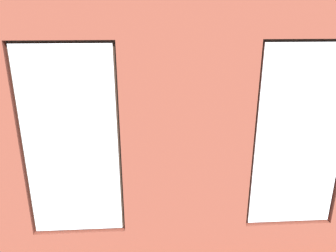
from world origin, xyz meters
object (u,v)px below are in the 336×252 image
object	(u,v)px
couch_by_window	(137,212)
potted_plant_mid_room_small	(209,135)
potted_plant_near_tv	(51,148)
potted_plant_between_couches	(240,189)
table_plant_small	(167,131)
papasan_chair	(169,110)
remote_gray	(161,135)
tv_flatscreen	(33,120)
cup_ceramic	(181,131)
potted_plant_foreground_right	(72,101)
potted_plant_by_left_couch	(246,125)
candle_jar	(152,132)
couch_left	(287,151)
coffee_table	(161,138)
media_console	(38,149)

from	to	relation	value
couch_by_window	potted_plant_mid_room_small	world-z (taller)	couch_by_window
potted_plant_near_tv	potted_plant_between_couches	xyz separation A→B (m)	(-2.88, 1.46, -0.04)
table_plant_small	papasan_chair	xyz separation A→B (m)	(-0.18, -1.95, -0.12)
table_plant_small	remote_gray	world-z (taller)	table_plant_small
potted_plant_near_tv	remote_gray	bearing A→B (deg)	-151.14
potted_plant_near_tv	tv_flatscreen	bearing A→B (deg)	-59.07
couch_by_window	cup_ceramic	distance (m)	2.85
potted_plant_between_couches	table_plant_small	bearing A→B (deg)	-70.89
potted_plant_near_tv	papasan_chair	bearing A→B (deg)	-127.58
potted_plant_foreground_right	potted_plant_mid_room_small	world-z (taller)	potted_plant_foreground_right
table_plant_small	potted_plant_near_tv	world-z (taller)	potted_plant_near_tv
couch_by_window	potted_plant_by_left_couch	xyz separation A→B (m)	(-2.43, -3.25, 0.05)
candle_jar	tv_flatscreen	bearing A→B (deg)	6.18
potted_plant_foreground_right	potted_plant_by_left_couch	xyz separation A→B (m)	(-4.17, 1.12, -0.34)
potted_plant_between_couches	couch_left	bearing A→B (deg)	-128.64
table_plant_small	potted_plant_near_tv	distance (m)	2.26
potted_plant_by_left_couch	potted_plant_near_tv	bearing A→B (deg)	23.90
candle_jar	potted_plant_between_couches	xyz separation A→B (m)	(-1.14, 2.62, 0.12)
cup_ceramic	papasan_chair	distance (m)	1.70
coffee_table	potted_plant_by_left_couch	world-z (taller)	potted_plant_by_left_couch
cup_ceramic	remote_gray	xyz separation A→B (m)	(0.42, 0.14, -0.03)
papasan_chair	potted_plant_mid_room_small	xyz separation A→B (m)	(-0.75, 1.64, -0.10)
potted_plant_foreground_right	media_console	bearing A→B (deg)	80.98
couch_by_window	media_console	bearing A→B (deg)	-49.74
candle_jar	potted_plant_near_tv	distance (m)	2.10
couch_left	potted_plant_foreground_right	world-z (taller)	potted_plant_foreground_right
cup_ceramic	media_console	xyz separation A→B (m)	(2.90, 0.29, -0.20)
table_plant_small	potted_plant_by_left_couch	world-z (taller)	table_plant_small
cup_ceramic	tv_flatscreen	xyz separation A→B (m)	(2.90, 0.29, 0.41)
media_console	potted_plant_mid_room_small	size ratio (longest dim) A/B	1.79
potted_plant_foreground_right	candle_jar	bearing A→B (deg)	139.57
remote_gray	potted_plant_near_tv	size ratio (longest dim) A/B	0.13
couch_left	table_plant_small	world-z (taller)	couch_left
candle_jar	table_plant_small	bearing A→B (deg)	144.96
tv_flatscreen	potted_plant_foreground_right	xyz separation A→B (m)	(-0.31, -1.94, -0.15)
remote_gray	potted_plant_foreground_right	world-z (taller)	potted_plant_foreground_right
remote_gray	potted_plant_between_couches	bearing A→B (deg)	-86.15
cup_ceramic	tv_flatscreen	distance (m)	2.95
media_console	tv_flatscreen	distance (m)	0.61
couch_left	table_plant_small	xyz separation A→B (m)	(2.28, -0.60, 0.23)
potted_plant_between_couches	potted_plant_by_left_couch	distance (m)	3.37
candle_jar	media_console	xyz separation A→B (m)	(2.29, 0.25, -0.22)
potted_plant_near_tv	potted_plant_foreground_right	distance (m)	2.87
cup_ceramic	table_plant_small	bearing A→B (deg)	39.65
couch_by_window	potted_plant_between_couches	size ratio (longest dim) A/B	1.46
potted_plant_between_couches	coffee_table	bearing A→B (deg)	-69.40
potted_plant_near_tv	potted_plant_by_left_couch	world-z (taller)	potted_plant_near_tv
remote_gray	potted_plant_foreground_right	distance (m)	2.83
couch_by_window	media_console	size ratio (longest dim) A/B	2.06
tv_flatscreen	coffee_table	bearing A→B (deg)	-176.52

